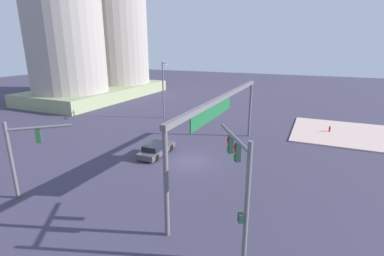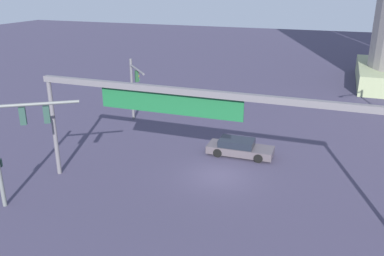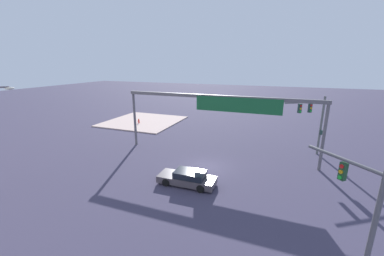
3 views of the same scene
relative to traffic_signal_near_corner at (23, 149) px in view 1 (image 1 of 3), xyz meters
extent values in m
plane|color=#3B364D|center=(10.20, -7.83, -3.58)|extent=(178.48, 178.48, 0.00)
cube|color=#C8ABA1|center=(25.84, -21.56, -3.50)|extent=(11.64, 11.71, 0.15)
cylinder|color=#5A595E|center=(-0.53, 0.58, -0.79)|extent=(0.24, 0.24, 5.57)
cylinder|color=#5A595E|center=(0.84, -0.91, 1.43)|extent=(2.87, 3.10, 0.18)
cube|color=#1F4629|center=(0.73, -0.79, 0.81)|extent=(0.41, 0.41, 0.95)
cylinder|color=red|center=(0.84, -0.68, 1.11)|extent=(0.18, 0.19, 0.20)
cylinder|color=orange|center=(0.84, -0.68, 0.81)|extent=(0.18, 0.19, 0.20)
cylinder|color=green|center=(0.84, -0.68, 0.51)|extent=(0.18, 0.19, 0.20)
cylinder|color=slate|center=(-0.13, -15.59, -0.39)|extent=(0.23, 0.23, 6.37)
cylinder|color=slate|center=(1.78, -14.32, 2.24)|extent=(3.93, 2.69, 0.18)
cube|color=#233E36|center=(1.23, -14.69, 1.63)|extent=(0.41, 0.39, 0.95)
cylinder|color=red|center=(1.15, -14.55, 1.93)|extent=(0.20, 0.16, 0.20)
cylinder|color=orange|center=(1.15, -14.55, 1.63)|extent=(0.20, 0.16, 0.20)
cylinder|color=green|center=(1.15, -14.55, 1.33)|extent=(0.20, 0.16, 0.20)
cube|color=#233E36|center=(2.24, -14.02, 1.63)|extent=(0.41, 0.39, 0.95)
cylinder|color=red|center=(2.15, -13.89, 1.93)|extent=(0.20, 0.16, 0.20)
cylinder|color=orange|center=(2.15, -13.89, 1.63)|extent=(0.20, 0.16, 0.20)
cylinder|color=green|center=(2.15, -13.89, 1.33)|extent=(0.20, 0.16, 0.20)
cube|color=#233E36|center=(-0.27, -15.38, -1.05)|extent=(0.38, 0.37, 0.44)
cylinder|color=#615964|center=(23.98, 2.56, 0.51)|extent=(0.20, 0.20, 8.18)
cylinder|color=#615964|center=(23.08, 1.78, 4.45)|extent=(1.87, 1.65, 0.12)
ellipsoid|color=silver|center=(22.19, 1.00, 4.35)|extent=(0.65, 0.62, 0.20)
cylinder|color=#5F5D62|center=(0.17, -11.11, -0.47)|extent=(0.28, 0.28, 6.21)
cylinder|color=#5F5D62|center=(20.24, -11.11, -0.47)|extent=(0.28, 0.28, 6.21)
cube|color=#5F5D62|center=(10.20, -11.11, 2.80)|extent=(20.48, 0.35, 0.35)
cube|color=#185D31|center=(8.05, -10.90, 2.12)|extent=(8.48, 0.08, 1.48)
cube|color=gray|center=(33.70, 23.40, -2.45)|extent=(29.42, 15.18, 2.25)
cube|color=#4C454B|center=(10.68, -4.14, -3.14)|extent=(4.77, 1.87, 0.55)
cube|color=black|center=(10.40, -4.14, -2.62)|extent=(2.49, 1.61, 0.50)
cylinder|color=black|center=(12.14, -3.28, -3.26)|extent=(0.64, 0.23, 0.64)
cylinder|color=black|center=(12.17, -4.94, -3.26)|extent=(0.64, 0.23, 0.64)
cylinder|color=black|center=(9.20, -3.33, -3.26)|extent=(0.64, 0.23, 0.64)
cylinder|color=black|center=(9.23, -5.00, -3.26)|extent=(0.64, 0.23, 0.64)
cylinder|color=red|center=(25.68, -19.96, -3.15)|extent=(0.22, 0.22, 0.55)
sphere|color=red|center=(25.68, -19.96, -2.81)|extent=(0.18, 0.18, 0.18)
cylinder|color=red|center=(25.84, -19.96, -3.12)|extent=(0.12, 0.10, 0.10)
camera|label=1|loc=(-11.89, -18.01, 6.81)|focal=26.47mm
camera|label=2|loc=(16.65, -30.63, 8.34)|focal=37.68mm
camera|label=3|loc=(3.89, 12.24, 6.10)|focal=22.24mm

